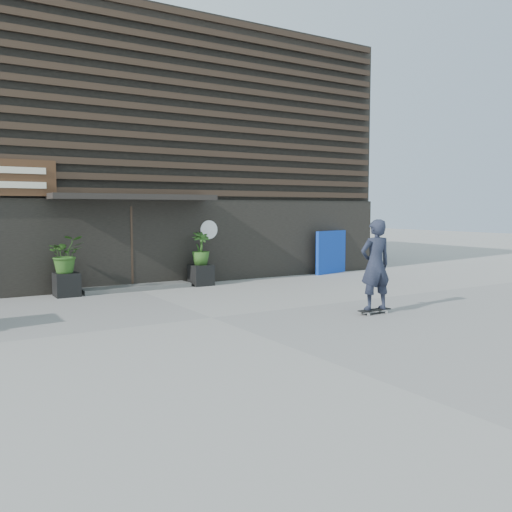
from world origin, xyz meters
TOP-DOWN VIEW (x-y plane):
  - ground at (0.00, 0.00)m, footprint 80.00×80.00m
  - entrance_step at (0.00, 4.60)m, footprint 3.00×0.80m
  - planter_pot_left at (-1.90, 4.40)m, footprint 0.60×0.60m
  - bamboo_left at (-1.90, 4.40)m, footprint 0.86×0.75m
  - planter_pot_right at (1.90, 4.40)m, footprint 0.60×0.60m
  - bamboo_right at (1.90, 4.40)m, footprint 0.54×0.54m
  - blue_tarp at (7.01, 4.70)m, footprint 1.55×0.52m
  - building at (-0.00, 9.96)m, footprint 18.00×11.00m
  - skateboarder at (3.15, -1.45)m, footprint 0.78×0.57m

SIDE VIEW (x-z plane):
  - ground at x=0.00m, z-range 0.00..0.00m
  - entrance_step at x=0.00m, z-range 0.00..0.12m
  - planter_pot_left at x=-1.90m, z-range 0.00..0.60m
  - planter_pot_right at x=1.90m, z-range 0.00..0.60m
  - blue_tarp at x=7.01m, z-range 0.00..1.47m
  - skateboarder at x=3.15m, z-range 0.04..2.05m
  - bamboo_left at x=-1.90m, z-range 0.60..1.56m
  - bamboo_right at x=1.90m, z-range 0.60..1.56m
  - building at x=0.00m, z-range -0.01..7.99m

